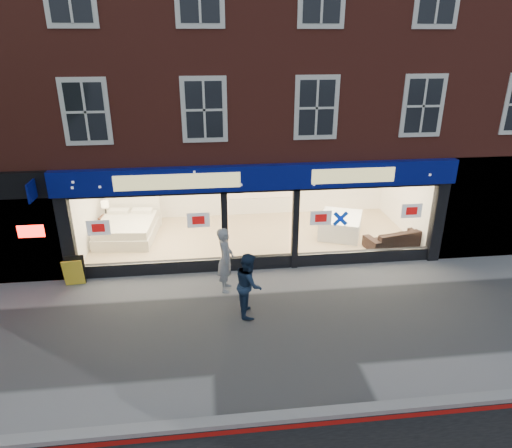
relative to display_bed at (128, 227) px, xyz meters
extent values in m
plane|color=gray|center=(4.29, -5.70, -0.47)|extent=(120.00, 120.00, 0.00)
cube|color=#8C0A07|center=(4.29, -8.80, -0.46)|extent=(60.00, 0.10, 0.01)
cube|color=gray|center=(4.29, -8.60, -0.41)|extent=(60.00, 0.25, 0.12)
cube|color=tan|center=(4.29, -0.45, -0.42)|extent=(11.00, 4.50, 0.10)
cube|color=maroon|center=(4.29, 1.30, 6.18)|extent=(19.00, 8.00, 6.70)
cube|color=navy|center=(4.29, -2.82, 2.48)|extent=(11.40, 0.28, 0.70)
cube|color=black|center=(4.29, -2.62, -0.27)|extent=(11.00, 0.18, 0.40)
cube|color=black|center=(-1.21, -2.65, 0.83)|extent=(0.35, 0.30, 2.60)
cube|color=black|center=(9.79, -2.65, 0.83)|extent=(0.35, 0.30, 2.60)
cube|color=white|center=(1.04, -2.70, 0.98)|extent=(4.20, 0.02, 2.10)
cube|color=white|center=(7.54, -2.70, 0.98)|extent=(4.20, 0.02, 2.10)
cube|color=white|center=(4.29, -2.45, 0.68)|extent=(1.80, 0.02, 2.10)
cube|color=silver|center=(4.29, 1.80, 0.83)|extent=(11.00, 0.20, 2.60)
cube|color=#FFEAC6|center=(4.29, -0.45, 2.13)|extent=(11.00, 4.50, 0.12)
cube|color=#FF140C|center=(-2.11, -2.75, 1.13)|extent=(0.70, 0.04, 0.35)
cube|color=black|center=(11.79, -2.50, 1.18)|extent=(4.00, 0.40, 3.30)
cube|color=silver|center=(-0.01, -0.14, -0.17)|extent=(2.05, 2.35, 0.38)
cube|color=silver|center=(-0.01, -0.14, 0.16)|extent=(1.97, 2.26, 0.27)
cube|color=silver|center=(0.09, 1.02, 0.29)|extent=(1.96, 0.29, 1.32)
cube|color=silver|center=(-0.35, 0.69, 0.36)|extent=(0.74, 0.41, 0.13)
cube|color=silver|center=(0.47, 0.62, 0.36)|extent=(0.74, 0.41, 0.13)
cube|color=brown|center=(-0.81, 0.67, -0.09)|extent=(0.55, 0.55, 0.55)
cube|color=white|center=(7.39, -0.61, -0.25)|extent=(1.90, 2.09, 0.22)
cube|color=white|center=(7.39, -0.61, -0.03)|extent=(1.90, 2.09, 0.22)
cube|color=white|center=(7.39, -0.61, 0.19)|extent=(1.90, 2.09, 0.22)
imported|color=black|center=(8.89, -1.80, -0.08)|extent=(2.12, 1.20, 0.58)
cube|color=yellow|center=(-1.07, -3.00, -0.05)|extent=(0.58, 0.40, 0.84)
imported|color=#95979C|center=(3.19, -3.76, 0.46)|extent=(0.55, 0.74, 1.85)
imported|color=#172842|center=(3.70, -5.02, 0.37)|extent=(0.64, 0.82, 1.68)
camera|label=1|loc=(2.71, -14.93, 6.13)|focal=32.00mm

